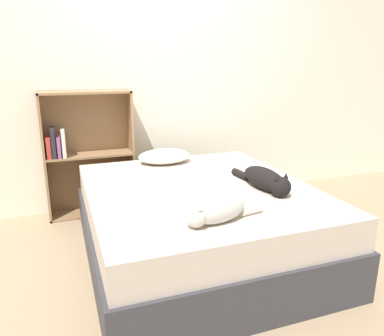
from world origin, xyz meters
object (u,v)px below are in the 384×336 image
object	(u,v)px
pillow	(164,156)
bookshelf	(86,153)
cat_dark	(266,180)
cat_light	(215,211)
bed	(198,222)

from	to	relation	value
pillow	bookshelf	distance (m)	0.76
cat_dark	cat_light	bearing A→B (deg)	-60.95
cat_light	cat_dark	world-z (taller)	cat_dark
cat_light	cat_dark	xyz separation A→B (m)	(0.55, 0.39, -0.00)
pillow	bookshelf	size ratio (longest dim) A/B	0.40
cat_light	bookshelf	distance (m)	1.84
pillow	cat_dark	world-z (taller)	cat_dark
bookshelf	bed	bearing A→B (deg)	-59.21
bed	cat_dark	distance (m)	0.58
pillow	cat_dark	distance (m)	1.04
bookshelf	cat_dark	bearing A→B (deg)	-51.37
cat_light	cat_dark	bearing A→B (deg)	-155.23
bed	bookshelf	distance (m)	1.37
cat_dark	bookshelf	size ratio (longest dim) A/B	0.54
pillow	cat_light	distance (m)	1.33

